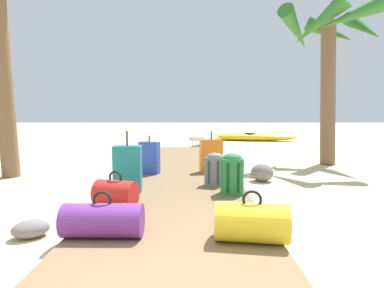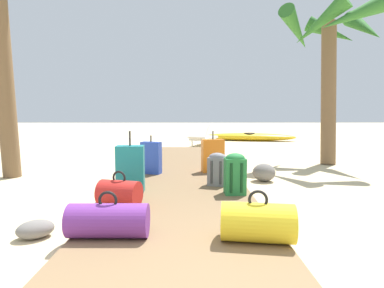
{
  "view_description": "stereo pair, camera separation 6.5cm",
  "coord_description": "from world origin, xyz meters",
  "px_view_note": "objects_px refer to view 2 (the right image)",
  "views": [
    {
      "loc": [
        0.17,
        -1.41,
        1.15
      ],
      "look_at": [
        0.15,
        4.6,
        0.55
      ],
      "focal_mm": 29.83,
      "sensor_mm": 36.0,
      "label": 1
    },
    {
      "loc": [
        0.11,
        -1.41,
        1.15
      ],
      "look_at": [
        0.15,
        4.6,
        0.55
      ],
      "focal_mm": 29.83,
      "sensor_mm": 36.0,
      "label": 2
    }
  ],
  "objects_px": {
    "duffel_bag_purple": "(108,220)",
    "palm_tree_far_right": "(331,44)",
    "duffel_bag_red": "(119,193)",
    "lounge_chair": "(203,136)",
    "suitcase_teal": "(130,169)",
    "kayak": "(249,137)",
    "suitcase_blue": "(151,158)",
    "backpack_grey": "(217,168)",
    "duffel_bag_yellow": "(258,222)",
    "backpack_green": "(235,173)",
    "suitcase_orange": "(213,156)"
  },
  "relations": [
    {
      "from": "backpack_green",
      "to": "kayak",
      "type": "bearing_deg",
      "value": 78.27
    },
    {
      "from": "backpack_grey",
      "to": "suitcase_orange",
      "type": "height_order",
      "value": "suitcase_orange"
    },
    {
      "from": "duffel_bag_purple",
      "to": "duffel_bag_red",
      "type": "bearing_deg",
      "value": 96.6
    },
    {
      "from": "duffel_bag_yellow",
      "to": "suitcase_teal",
      "type": "height_order",
      "value": "suitcase_teal"
    },
    {
      "from": "backpack_green",
      "to": "duffel_bag_purple",
      "type": "distance_m",
      "value": 1.94
    },
    {
      "from": "duffel_bag_yellow",
      "to": "backpack_green",
      "type": "xyz_separation_m",
      "value": [
        0.03,
        1.54,
        0.12
      ]
    },
    {
      "from": "duffel_bag_yellow",
      "to": "backpack_green",
      "type": "distance_m",
      "value": 1.54
    },
    {
      "from": "duffel_bag_red",
      "to": "palm_tree_far_right",
      "type": "bearing_deg",
      "value": 42.21
    },
    {
      "from": "backpack_grey",
      "to": "lounge_chair",
      "type": "relative_size",
      "value": 0.29
    },
    {
      "from": "duffel_bag_yellow",
      "to": "backpack_grey",
      "type": "height_order",
      "value": "backpack_grey"
    },
    {
      "from": "duffel_bag_red",
      "to": "suitcase_teal",
      "type": "xyz_separation_m",
      "value": [
        -0.0,
        0.7,
        0.16
      ]
    },
    {
      "from": "suitcase_blue",
      "to": "palm_tree_far_right",
      "type": "xyz_separation_m",
      "value": [
        3.74,
        1.55,
        2.26
      ]
    },
    {
      "from": "suitcase_orange",
      "to": "suitcase_blue",
      "type": "xyz_separation_m",
      "value": [
        -1.09,
        -0.15,
        -0.01
      ]
    },
    {
      "from": "suitcase_orange",
      "to": "palm_tree_far_right",
      "type": "xyz_separation_m",
      "value": [
        2.65,
        1.4,
        2.24
      ]
    },
    {
      "from": "duffel_bag_red",
      "to": "palm_tree_far_right",
      "type": "height_order",
      "value": "palm_tree_far_right"
    },
    {
      "from": "palm_tree_far_right",
      "to": "duffel_bag_purple",
      "type": "bearing_deg",
      "value": -130.47
    },
    {
      "from": "duffel_bag_purple",
      "to": "lounge_chair",
      "type": "xyz_separation_m",
      "value": [
        1.14,
        8.17,
        0.1
      ]
    },
    {
      "from": "duffel_bag_yellow",
      "to": "duffel_bag_purple",
      "type": "xyz_separation_m",
      "value": [
        -1.26,
        0.1,
        -0.02
      ]
    },
    {
      "from": "duffel_bag_yellow",
      "to": "suitcase_orange",
      "type": "height_order",
      "value": "suitcase_orange"
    },
    {
      "from": "duffel_bag_red",
      "to": "suitcase_teal",
      "type": "distance_m",
      "value": 0.72
    },
    {
      "from": "duffel_bag_yellow",
      "to": "suitcase_teal",
      "type": "xyz_separation_m",
      "value": [
        -1.37,
        1.7,
        0.15
      ]
    },
    {
      "from": "palm_tree_far_right",
      "to": "kayak",
      "type": "xyz_separation_m",
      "value": [
        -0.66,
        5.74,
        -2.46
      ]
    },
    {
      "from": "duffel_bag_purple",
      "to": "lounge_chair",
      "type": "bearing_deg",
      "value": 82.05
    },
    {
      "from": "backpack_grey",
      "to": "palm_tree_far_right",
      "type": "relative_size",
      "value": 0.14
    },
    {
      "from": "lounge_chair",
      "to": "kayak",
      "type": "bearing_deg",
      "value": 45.41
    },
    {
      "from": "suitcase_teal",
      "to": "suitcase_blue",
      "type": "relative_size",
      "value": 1.23
    },
    {
      "from": "backpack_grey",
      "to": "duffel_bag_purple",
      "type": "relative_size",
      "value": 0.71
    },
    {
      "from": "duffel_bag_purple",
      "to": "lounge_chair",
      "type": "height_order",
      "value": "lounge_chair"
    },
    {
      "from": "duffel_bag_yellow",
      "to": "suitcase_blue",
      "type": "bearing_deg",
      "value": 112.73
    },
    {
      "from": "duffel_bag_purple",
      "to": "lounge_chair",
      "type": "distance_m",
      "value": 8.25
    },
    {
      "from": "backpack_green",
      "to": "lounge_chair",
      "type": "relative_size",
      "value": 0.32
    },
    {
      "from": "suitcase_teal",
      "to": "lounge_chair",
      "type": "relative_size",
      "value": 0.49
    },
    {
      "from": "backpack_grey",
      "to": "lounge_chair",
      "type": "xyz_separation_m",
      "value": [
        0.04,
        6.22,
        -0.0
      ]
    },
    {
      "from": "backpack_green",
      "to": "suitcase_teal",
      "type": "bearing_deg",
      "value": 173.5
    },
    {
      "from": "suitcase_blue",
      "to": "kayak",
      "type": "bearing_deg",
      "value": 67.14
    },
    {
      "from": "duffel_bag_red",
      "to": "duffel_bag_yellow",
      "type": "height_order",
      "value": "duffel_bag_yellow"
    },
    {
      "from": "duffel_bag_yellow",
      "to": "duffel_bag_purple",
      "type": "distance_m",
      "value": 1.26
    },
    {
      "from": "duffel_bag_red",
      "to": "suitcase_blue",
      "type": "height_order",
      "value": "suitcase_blue"
    },
    {
      "from": "backpack_green",
      "to": "suitcase_teal",
      "type": "height_order",
      "value": "suitcase_teal"
    },
    {
      "from": "suitcase_teal",
      "to": "suitcase_orange",
      "type": "bearing_deg",
      "value": 49.26
    },
    {
      "from": "duffel_bag_red",
      "to": "duffel_bag_yellow",
      "type": "xyz_separation_m",
      "value": [
        1.36,
        -1.0,
        0.01
      ]
    },
    {
      "from": "duffel_bag_red",
      "to": "suitcase_blue",
      "type": "relative_size",
      "value": 0.78
    },
    {
      "from": "suitcase_blue",
      "to": "kayak",
      "type": "xyz_separation_m",
      "value": [
        3.07,
        7.29,
        -0.2
      ]
    },
    {
      "from": "duffel_bag_purple",
      "to": "palm_tree_far_right",
      "type": "bearing_deg",
      "value": 49.53
    },
    {
      "from": "duffel_bag_yellow",
      "to": "backpack_green",
      "type": "height_order",
      "value": "backpack_green"
    },
    {
      "from": "duffel_bag_yellow",
      "to": "suitcase_orange",
      "type": "relative_size",
      "value": 0.87
    },
    {
      "from": "duffel_bag_red",
      "to": "lounge_chair",
      "type": "height_order",
      "value": "lounge_chair"
    },
    {
      "from": "duffel_bag_purple",
      "to": "palm_tree_far_right",
      "type": "relative_size",
      "value": 0.19
    },
    {
      "from": "palm_tree_far_right",
      "to": "suitcase_blue",
      "type": "bearing_deg",
      "value": -157.51
    },
    {
      "from": "palm_tree_far_right",
      "to": "suitcase_teal",
      "type": "bearing_deg",
      "value": -144.03
    }
  ]
}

